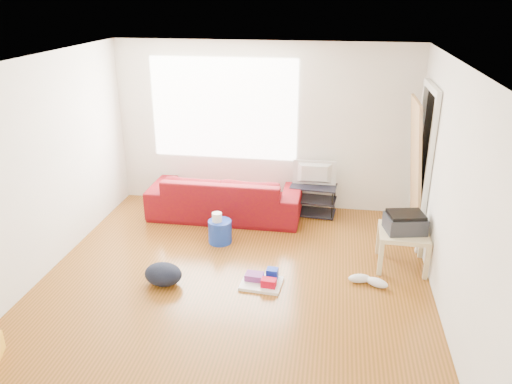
% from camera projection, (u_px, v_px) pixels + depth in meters
% --- Properties ---
extents(room, '(4.51, 5.01, 2.51)m').
position_uv_depth(room, '(238.00, 182.00, 5.31)').
color(room, brown).
rests_on(room, ground).
extents(sofa, '(2.23, 0.87, 0.65)m').
position_uv_depth(sofa, '(226.00, 216.00, 7.51)').
color(sofa, '#5F0313').
rests_on(sofa, ground).
extents(tv_stand, '(0.70, 0.44, 0.46)m').
position_uv_depth(tv_stand, '(313.00, 199.00, 7.47)').
color(tv_stand, black).
rests_on(tv_stand, ground).
extents(tv, '(0.64, 0.08, 0.37)m').
position_uv_depth(tv, '(314.00, 174.00, 7.32)').
color(tv, black).
rests_on(tv, tv_stand).
extents(side_table, '(0.59, 0.59, 0.47)m').
position_uv_depth(side_table, '(403.00, 237.00, 6.00)').
color(side_table, tan).
rests_on(side_table, ground).
extents(printer, '(0.52, 0.43, 0.24)m').
position_uv_depth(printer, '(405.00, 222.00, 5.93)').
color(printer, '#24252B').
rests_on(printer, side_table).
extents(bucket, '(0.38, 0.38, 0.31)m').
position_uv_depth(bucket, '(220.00, 242.00, 6.72)').
color(bucket, '#1739B1').
rests_on(bucket, ground).
extents(toilet_paper, '(0.13, 0.13, 0.12)m').
position_uv_depth(toilet_paper, '(217.00, 228.00, 6.63)').
color(toilet_paper, white).
rests_on(toilet_paper, bucket).
extents(cleaning_tray, '(0.49, 0.41, 0.17)m').
position_uv_depth(cleaning_tray, '(263.00, 280.00, 5.74)').
color(cleaning_tray, white).
rests_on(cleaning_tray, ground).
extents(backpack, '(0.51, 0.44, 0.25)m').
position_uv_depth(backpack, '(164.00, 283.00, 5.77)').
color(backpack, '#181F31').
rests_on(backpack, ground).
extents(sneakers, '(0.47, 0.24, 0.11)m').
position_uv_depth(sneakers, '(368.00, 281.00, 5.73)').
color(sneakers, silver).
rests_on(sneakers, ground).
extents(door_panel, '(0.24, 0.76, 1.91)m').
position_uv_depth(door_panel, '(407.00, 238.00, 6.83)').
color(door_panel, '#AB8544').
rests_on(door_panel, ground).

